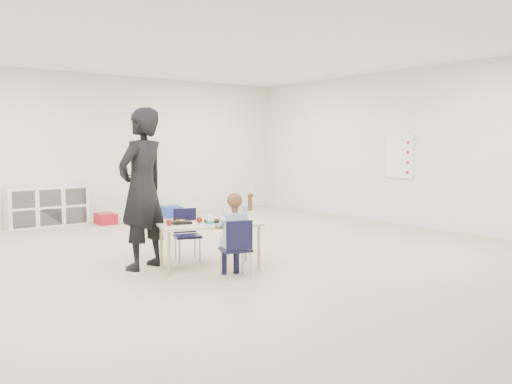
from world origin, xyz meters
TOP-DOWN VIEW (x-y plane):
  - room at (0.00, 0.00)m, footprint 9.00×9.02m
  - table at (-0.66, -0.29)m, footprint 1.31×0.91m
  - chair_near at (-0.67, -0.83)m, footprint 0.39×0.38m
  - chair_far at (-0.66, 0.25)m, footprint 0.39×0.38m
  - child at (-0.67, -0.83)m, footprint 0.54×0.54m
  - lunch_tray_near at (-0.59, -0.28)m, footprint 0.26×0.22m
  - lunch_tray_far at (-0.95, -0.14)m, footprint 0.26×0.22m
  - milk_carton at (-0.71, -0.38)m, footprint 0.09×0.09m
  - bread_roll at (-0.43, -0.44)m, footprint 0.09×0.09m
  - apple_near at (-0.74, -0.19)m, footprint 0.07×0.07m
  - apple_far at (-1.14, -0.18)m, footprint 0.07×0.07m
  - cubby_shelf at (-1.20, 4.28)m, footprint 1.40×0.40m
  - rules_poster at (3.98, 0.60)m, footprint 0.02×0.60m
  - adult at (-1.29, 0.19)m, footprint 0.81×0.68m
  - bin_red at (-0.28, 3.87)m, footprint 0.33×0.41m
  - bin_yellow at (0.43, 3.80)m, footprint 0.46×0.53m
  - bin_blue at (1.15, 3.98)m, footprint 0.45×0.52m

SIDE VIEW (x-z plane):
  - bin_red at x=-0.28m, z-range 0.00..0.20m
  - bin_blue at x=1.15m, z-range 0.00..0.22m
  - bin_yellow at x=0.43m, z-range 0.00..0.22m
  - table at x=-0.66m, z-range 0.00..0.55m
  - chair_near at x=-0.67m, z-range 0.00..0.65m
  - chair_far at x=-0.66m, z-range 0.00..0.65m
  - cubby_shelf at x=-1.20m, z-range 0.00..0.70m
  - child at x=-0.67m, z-range 0.00..1.03m
  - lunch_tray_near at x=-0.59m, z-range 0.54..0.57m
  - lunch_tray_far at x=-0.95m, z-range 0.54..0.57m
  - bread_roll at x=-0.43m, z-range 0.54..0.61m
  - apple_near at x=-0.74m, z-range 0.54..0.62m
  - apple_far at x=-1.14m, z-range 0.54..0.62m
  - milk_carton at x=-0.71m, z-range 0.54..0.64m
  - adult at x=-1.29m, z-range 0.00..1.90m
  - rules_poster at x=3.98m, z-range 0.85..1.65m
  - room at x=0.00m, z-range 0.00..2.80m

